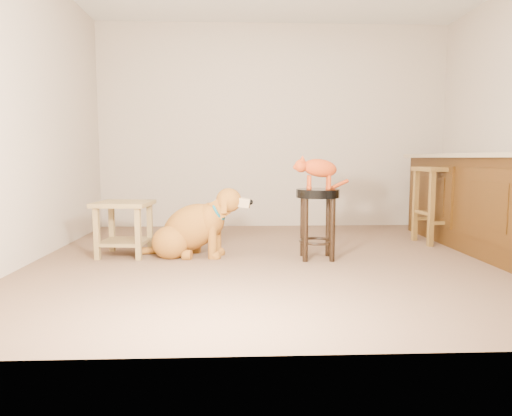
{
  "coord_description": "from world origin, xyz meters",
  "views": [
    {
      "loc": [
        -0.48,
        -3.98,
        0.89
      ],
      "look_at": [
        -0.31,
        0.07,
        0.45
      ],
      "focal_mm": 32.0,
      "sensor_mm": 36.0,
      "label": 1
    }
  ],
  "objects_px": {
    "side_table": "(124,220)",
    "tabby_kitten": "(317,169)",
    "wood_stool": "(439,204)",
    "golden_retriever": "(192,229)",
    "padded_stool": "(317,209)"
  },
  "relations": [
    {
      "from": "side_table",
      "to": "tabby_kitten",
      "type": "bearing_deg",
      "value": -6.69
    },
    {
      "from": "wood_stool",
      "to": "side_table",
      "type": "bearing_deg",
      "value": -171.08
    },
    {
      "from": "wood_stool",
      "to": "golden_retriever",
      "type": "distance_m",
      "value": 2.59
    },
    {
      "from": "padded_stool",
      "to": "golden_retriever",
      "type": "distance_m",
      "value": 1.15
    },
    {
      "from": "padded_stool",
      "to": "golden_retriever",
      "type": "xyz_separation_m",
      "value": [
        -1.12,
        0.16,
        -0.19
      ]
    },
    {
      "from": "wood_stool",
      "to": "tabby_kitten",
      "type": "relative_size",
      "value": 1.55
    },
    {
      "from": "padded_stool",
      "to": "golden_retriever",
      "type": "height_order",
      "value": "golden_retriever"
    },
    {
      "from": "padded_stool",
      "to": "side_table",
      "type": "xyz_separation_m",
      "value": [
        -1.75,
        0.21,
        -0.11
      ]
    },
    {
      "from": "padded_stool",
      "to": "tabby_kitten",
      "type": "xyz_separation_m",
      "value": [
        -0.01,
        0.0,
        0.36
      ]
    },
    {
      "from": "padded_stool",
      "to": "tabby_kitten",
      "type": "distance_m",
      "value": 0.36
    },
    {
      "from": "padded_stool",
      "to": "golden_retriever",
      "type": "relative_size",
      "value": 0.6
    },
    {
      "from": "golden_retriever",
      "to": "wood_stool",
      "type": "bearing_deg",
      "value": 22.94
    },
    {
      "from": "golden_retriever",
      "to": "tabby_kitten",
      "type": "bearing_deg",
      "value": 2.85
    },
    {
      "from": "padded_stool",
      "to": "tabby_kitten",
      "type": "height_order",
      "value": "tabby_kitten"
    },
    {
      "from": "tabby_kitten",
      "to": "padded_stool",
      "type": "bearing_deg",
      "value": -5.72
    }
  ]
}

